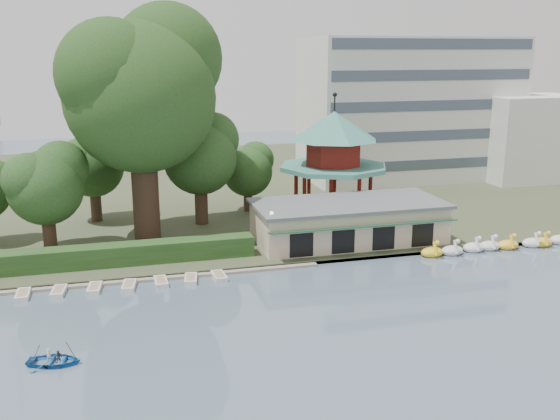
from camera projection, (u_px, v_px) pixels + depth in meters
name	position (u px, v px, depth m)	size (l,w,h in m)	color
ground_plane	(325.00, 360.00, 38.54)	(220.00, 220.00, 0.00)	slate
shore	(203.00, 186.00, 87.11)	(220.00, 70.00, 0.40)	#424930
embankment	(260.00, 267.00, 54.68)	(220.00, 0.60, 0.30)	gray
dock	(119.00, 280.00, 51.56)	(34.00, 1.60, 0.24)	gray
boathouse	(348.00, 221.00, 61.02)	(18.60, 9.39, 3.90)	#C9B495
pavilion	(334.00, 153.00, 69.64)	(12.40, 12.40, 13.50)	#C9B495
office_building	(428.00, 113.00, 90.20)	(38.00, 18.00, 20.00)	silver
hedge	(82.00, 257.00, 53.59)	(30.00, 2.00, 1.80)	#284A1E
lamp_post	(272.00, 226.00, 55.85)	(0.36, 0.36, 4.28)	black
big_tree	(142.00, 85.00, 58.88)	(15.81, 14.73, 22.83)	#3A281C
small_trees	(112.00, 170.00, 63.09)	(39.24, 16.85, 11.85)	#3A281C
swan_boats	(508.00, 245.00, 60.10)	(17.88, 2.17, 1.92)	yellow
moored_rowboats	(76.00, 290.00, 49.41)	(24.33, 2.80, 0.36)	silver
rowboat_with_passengers	(54.00, 357.00, 37.89)	(5.18, 4.23, 2.01)	#2068AD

